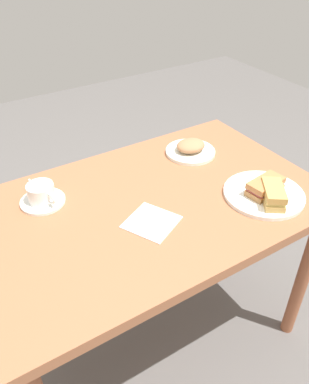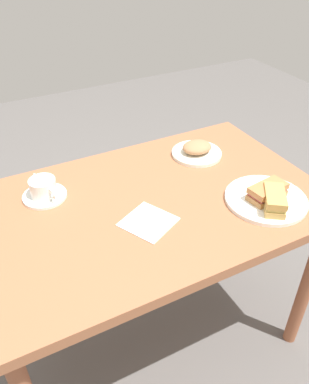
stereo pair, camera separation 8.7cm
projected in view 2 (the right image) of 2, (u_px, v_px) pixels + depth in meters
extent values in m
plane|color=#5F5B59|center=(150.00, 332.00, 1.80)|extent=(6.00, 6.00, 0.00)
cube|color=#A26240|center=(149.00, 206.00, 1.36)|extent=(1.23, 0.76, 0.04)
cylinder|color=#A05C3D|center=(217.00, 200.00, 2.02)|extent=(0.05, 0.05, 0.72)
cylinder|color=#A05C3D|center=(307.00, 285.00, 1.56)|extent=(0.05, 0.05, 0.72)
cylinder|color=white|center=(266.00, 199.00, 1.35)|extent=(0.28, 0.28, 0.01)
cube|color=#B27C47|center=(267.00, 195.00, 1.34)|extent=(0.15, 0.09, 0.02)
cube|color=#B65058|center=(267.00, 192.00, 1.33)|extent=(0.13, 0.08, 0.01)
cube|color=#B67644|center=(268.00, 188.00, 1.32)|extent=(0.15, 0.09, 0.02)
cube|color=tan|center=(273.00, 205.00, 1.30)|extent=(0.13, 0.14, 0.02)
cube|color=#D8C971|center=(274.00, 200.00, 1.29)|extent=(0.12, 0.13, 0.01)
cube|color=tan|center=(275.00, 196.00, 1.27)|extent=(0.13, 0.14, 0.02)
cylinder|color=white|center=(45.00, 196.00, 1.37)|extent=(0.15, 0.15, 0.01)
cylinder|color=white|center=(43.00, 187.00, 1.35)|extent=(0.09, 0.09, 0.06)
cylinder|color=#A78550|center=(42.00, 181.00, 1.33)|extent=(0.08, 0.08, 0.01)
torus|color=white|center=(51.00, 194.00, 1.32)|extent=(0.02, 0.04, 0.04)
cube|color=silver|center=(37.00, 179.00, 1.44)|extent=(0.01, 0.08, 0.00)
ellipsoid|color=silver|center=(40.00, 185.00, 1.41)|extent=(0.02, 0.03, 0.01)
cylinder|color=white|center=(197.00, 153.00, 1.60)|extent=(0.20, 0.20, 0.01)
ellipsoid|color=#AD7A52|center=(197.00, 147.00, 1.58)|extent=(0.12, 0.10, 0.04)
cube|color=white|center=(148.00, 222.00, 1.26)|extent=(0.20, 0.20, 0.00)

